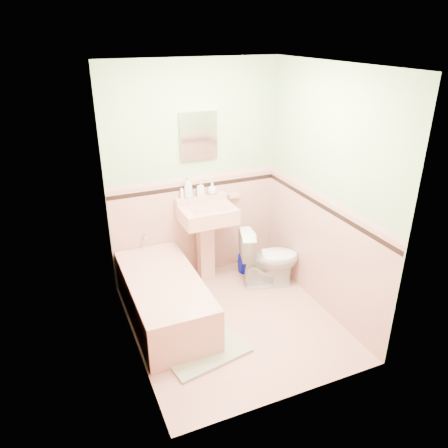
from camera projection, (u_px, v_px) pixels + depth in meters
name	position (u px, v px, depth m)	size (l,w,h in m)	color
floor	(233.00, 321.00, 4.48)	(2.20, 2.20, 0.00)	#DEA091
ceiling	(236.00, 65.00, 3.45)	(2.20, 2.20, 0.00)	white
wall_back	(194.00, 175.00, 4.89)	(2.50, 2.50, 0.00)	beige
wall_front	(299.00, 265.00, 3.04)	(2.50, 2.50, 0.00)	beige
wall_left	(125.00, 228.00, 3.61)	(2.50, 2.50, 0.00)	beige
wall_right	(326.00, 194.00, 4.32)	(2.50, 2.50, 0.00)	beige
wainscot_back	(196.00, 228.00, 5.14)	(2.00, 2.00, 0.00)	#E1A597
wainscot_front	(292.00, 338.00, 3.32)	(2.00, 2.00, 0.00)	#E1A597
wainscot_left	(134.00, 293.00, 3.88)	(2.20, 2.20, 0.00)	#E1A597
wainscot_right	(319.00, 252.00, 4.59)	(2.20, 2.20, 0.00)	#E1A597
accent_back	(195.00, 187.00, 4.92)	(2.00, 2.00, 0.00)	black
accent_front	(297.00, 279.00, 3.11)	(2.00, 2.00, 0.00)	black
accent_left	(129.00, 241.00, 3.67)	(2.20, 2.20, 0.00)	black
accent_right	(323.00, 207.00, 4.37)	(2.20, 2.20, 0.00)	black
cap_back	(195.00, 178.00, 4.88)	(2.00, 2.00, 0.00)	#DEA199
cap_front	(298.00, 267.00, 3.07)	(2.00, 2.00, 0.00)	#DEA199
cap_left	(128.00, 231.00, 3.63)	(2.20, 2.20, 0.00)	#DEA199
cap_right	(324.00, 198.00, 4.33)	(2.20, 2.20, 0.00)	#DEA199
bathtub	(164.00, 300.00, 4.44)	(0.70, 1.50, 0.45)	#D9998A
tub_faucet	(145.00, 236.00, 4.88)	(0.04, 0.04, 0.12)	silver
sink	(207.00, 244.00, 5.02)	(0.60, 0.50, 0.95)	#D9998A
sink_faucet	(202.00, 202.00, 4.94)	(0.02, 0.02, 0.10)	silver
medicine_cabinet	(199.00, 136.00, 4.69)	(0.42, 0.04, 0.52)	white
soap_dish	(234.00, 195.00, 5.14)	(0.13, 0.08, 0.04)	#D9998A
soap_bottle_left	(188.00, 187.00, 4.85)	(0.10, 0.10, 0.25)	#B2B2B2
soap_bottle_mid	(201.00, 189.00, 4.91)	(0.08, 0.08, 0.18)	#B2B2B2
soap_bottle_right	(212.00, 188.00, 4.97)	(0.11, 0.11, 0.14)	#B2B2B2
tube	(182.00, 194.00, 4.85)	(0.04, 0.04, 0.12)	white
toilet	(269.00, 258.00, 5.00)	(0.38, 0.67, 0.68)	white
bucket	(245.00, 263.00, 5.36)	(0.22, 0.22, 0.22)	#020A96
bath_mat	(205.00, 350.00, 4.05)	(0.76, 0.50, 0.03)	gray
shoe	(188.00, 349.00, 4.01)	(0.15, 0.07, 0.06)	#BF1E59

